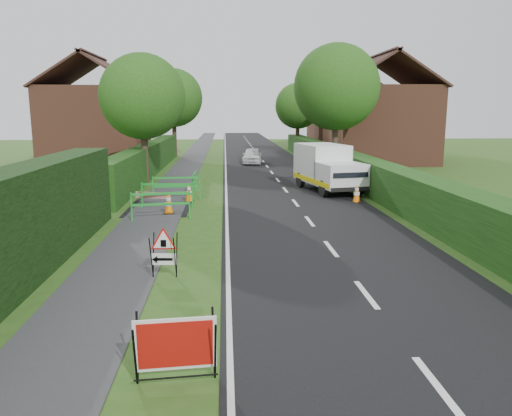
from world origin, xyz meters
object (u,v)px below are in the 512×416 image
red_rect_sign (176,346)px  triangle_sign (162,249)px  hatchback_car (252,156)px  works_van (327,167)px

red_rect_sign → triangle_sign: size_ratio=1.18×
red_rect_sign → hatchback_car: size_ratio=0.34×
red_rect_sign → works_van: 17.83m
red_rect_sign → hatchback_car: (2.71, 29.66, 0.03)m
works_van → hatchback_car: size_ratio=1.48×
triangle_sign → hatchback_car: bearing=85.9°
triangle_sign → hatchback_car: 25.38m
red_rect_sign → triangle_sign: bearing=94.0°
red_rect_sign → hatchback_car: bearing=79.6°
works_van → hatchback_car: works_van is taller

